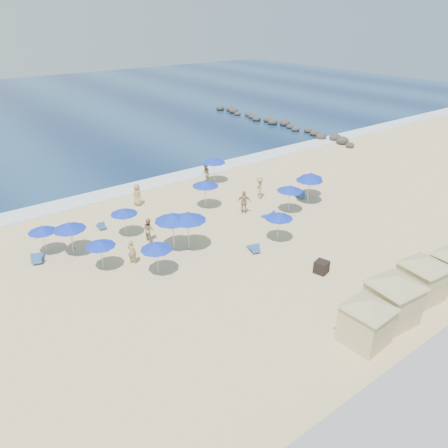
{
  "coord_description": "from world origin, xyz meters",
  "views": [
    {
      "loc": [
        -17.97,
        -18.54,
        14.46
      ],
      "look_at": [
        -1.7,
        3.0,
        1.11
      ],
      "focal_mm": 35.0,
      "sensor_mm": 36.0,
      "label": 1
    }
  ],
  "objects_px": {
    "umbrella_1": "(100,243)",
    "umbrella_6": "(279,215)",
    "cabana_1": "(394,293)",
    "beachgoer_1": "(149,229)",
    "umbrella_11": "(310,178)",
    "rock_jetty": "(277,123)",
    "umbrella_12": "(70,227)",
    "umbrella_2": "(69,226)",
    "umbrella_7": "(205,183)",
    "umbrella_13": "(173,217)",
    "cabana_0": "(367,315)",
    "umbrella_3": "(156,246)",
    "cabana_2": "(424,273)",
    "umbrella_0": "(42,229)",
    "umbrella_5": "(188,216)",
    "beachgoer_4": "(137,195)",
    "umbrella_4": "(124,211)",
    "umbrella_9": "(214,160)",
    "umbrella_8": "(290,188)",
    "beachgoer_2": "(244,202)",
    "beachgoer_5": "(206,174)",
    "umbrella_10": "(311,175)",
    "beachgoer_0": "(132,252)",
    "beachgoer_3": "(259,188)",
    "trash_bin": "(321,267)"
  },
  "relations": [
    {
      "from": "beachgoer_2",
      "to": "beachgoer_5",
      "type": "height_order",
      "value": "beachgoer_2"
    },
    {
      "from": "rock_jetty",
      "to": "umbrella_13",
      "type": "relative_size",
      "value": 9.77
    },
    {
      "from": "cabana_1",
      "to": "beachgoer_1",
      "type": "distance_m",
      "value": 16.24
    },
    {
      "from": "rock_jetty",
      "to": "umbrella_7",
      "type": "distance_m",
      "value": 29.09
    },
    {
      "from": "umbrella_11",
      "to": "beachgoer_1",
      "type": "relative_size",
      "value": 1.51
    },
    {
      "from": "umbrella_5",
      "to": "umbrella_10",
      "type": "relative_size",
      "value": 1.28
    },
    {
      "from": "umbrella_3",
      "to": "cabana_1",
      "type": "bearing_deg",
      "value": -56.48
    },
    {
      "from": "umbrella_5",
      "to": "umbrella_3",
      "type": "bearing_deg",
      "value": -155.13
    },
    {
      "from": "umbrella_6",
      "to": "beachgoer_1",
      "type": "relative_size",
      "value": 1.32
    },
    {
      "from": "beachgoer_0",
      "to": "beachgoer_1",
      "type": "xyz_separation_m",
      "value": [
        2.29,
        2.08,
        0.02
      ]
    },
    {
      "from": "umbrella_5",
      "to": "umbrella_6",
      "type": "distance_m",
      "value": 6.17
    },
    {
      "from": "umbrella_3",
      "to": "umbrella_7",
      "type": "distance_m",
      "value": 10.17
    },
    {
      "from": "umbrella_9",
      "to": "umbrella_12",
      "type": "distance_m",
      "value": 15.66
    },
    {
      "from": "rock_jetty",
      "to": "umbrella_12",
      "type": "distance_m",
      "value": 38.77
    },
    {
      "from": "beachgoer_1",
      "to": "cabana_2",
      "type": "bearing_deg",
      "value": -156.08
    },
    {
      "from": "umbrella_3",
      "to": "cabana_0",
      "type": "bearing_deg",
      "value": -66.24
    },
    {
      "from": "cabana_1",
      "to": "umbrella_3",
      "type": "bearing_deg",
      "value": 123.52
    },
    {
      "from": "umbrella_6",
      "to": "beachgoer_4",
      "type": "bearing_deg",
      "value": 113.36
    },
    {
      "from": "cabana_0",
      "to": "umbrella_3",
      "type": "bearing_deg",
      "value": 113.76
    },
    {
      "from": "umbrella_8",
      "to": "beachgoer_0",
      "type": "xyz_separation_m",
      "value": [
        -13.34,
        0.36,
        -1.19
      ]
    },
    {
      "from": "umbrella_12",
      "to": "umbrella_8",
      "type": "bearing_deg",
      "value": -14.91
    },
    {
      "from": "umbrella_11",
      "to": "cabana_0",
      "type": "bearing_deg",
      "value": -127.73
    },
    {
      "from": "umbrella_3",
      "to": "umbrella_13",
      "type": "relative_size",
      "value": 0.81
    },
    {
      "from": "umbrella_5",
      "to": "umbrella_8",
      "type": "distance_m",
      "value": 9.5
    },
    {
      "from": "beachgoer_3",
      "to": "umbrella_0",
      "type": "bearing_deg",
      "value": -62.91
    },
    {
      "from": "umbrella_9",
      "to": "beachgoer_1",
      "type": "height_order",
      "value": "umbrella_9"
    },
    {
      "from": "umbrella_12",
      "to": "umbrella_10",
      "type": "bearing_deg",
      "value": -8.46
    },
    {
      "from": "umbrella_10",
      "to": "rock_jetty",
      "type": "bearing_deg",
      "value": 53.07
    },
    {
      "from": "beachgoer_2",
      "to": "umbrella_10",
      "type": "bearing_deg",
      "value": -144.22
    },
    {
      "from": "beachgoer_5",
      "to": "trash_bin",
      "type": "bearing_deg",
      "value": 16.03
    },
    {
      "from": "cabana_1",
      "to": "umbrella_6",
      "type": "distance_m",
      "value": 9.89
    },
    {
      "from": "umbrella_4",
      "to": "umbrella_9",
      "type": "height_order",
      "value": "umbrella_9"
    },
    {
      "from": "umbrella_0",
      "to": "umbrella_8",
      "type": "distance_m",
      "value": 18.01
    },
    {
      "from": "cabana_2",
      "to": "beachgoer_0",
      "type": "distance_m",
      "value": 17.0
    },
    {
      "from": "umbrella_0",
      "to": "umbrella_5",
      "type": "relative_size",
      "value": 0.75
    },
    {
      "from": "cabana_1",
      "to": "beachgoer_0",
      "type": "distance_m",
      "value": 15.38
    },
    {
      "from": "umbrella_12",
      "to": "beachgoer_4",
      "type": "xyz_separation_m",
      "value": [
        6.85,
        4.21,
        -0.85
      ]
    },
    {
      "from": "umbrella_8",
      "to": "beachgoer_1",
      "type": "bearing_deg",
      "value": 167.54
    },
    {
      "from": "umbrella_7",
      "to": "beachgoer_1",
      "type": "bearing_deg",
      "value": -160.69
    },
    {
      "from": "umbrella_8",
      "to": "beachgoer_3",
      "type": "bearing_deg",
      "value": 89.05
    },
    {
      "from": "umbrella_6",
      "to": "beachgoer_1",
      "type": "distance_m",
      "value": 8.96
    },
    {
      "from": "umbrella_0",
      "to": "umbrella_8",
      "type": "height_order",
      "value": "umbrella_8"
    },
    {
      "from": "umbrella_6",
      "to": "umbrella_11",
      "type": "xyz_separation_m",
      "value": [
        6.53,
        3.31,
        0.28
      ]
    },
    {
      "from": "cabana_1",
      "to": "beachgoer_1",
      "type": "height_order",
      "value": "cabana_1"
    },
    {
      "from": "umbrella_2",
      "to": "umbrella_7",
      "type": "xyz_separation_m",
      "value": [
        11.22,
        0.96,
        0.02
      ]
    },
    {
      "from": "cabana_1",
      "to": "beachgoer_5",
      "type": "distance_m",
      "value": 22.37
    },
    {
      "from": "umbrella_12",
      "to": "beachgoer_5",
      "type": "height_order",
      "value": "umbrella_12"
    },
    {
      "from": "umbrella_13",
      "to": "beachgoer_4",
      "type": "bearing_deg",
      "value": 79.87
    },
    {
      "from": "umbrella_1",
      "to": "umbrella_6",
      "type": "xyz_separation_m",
      "value": [
        11.13,
        -3.79,
        0.11
      ]
    },
    {
      "from": "beachgoer_5",
      "to": "umbrella_2",
      "type": "bearing_deg",
      "value": -42.15
    }
  ]
}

